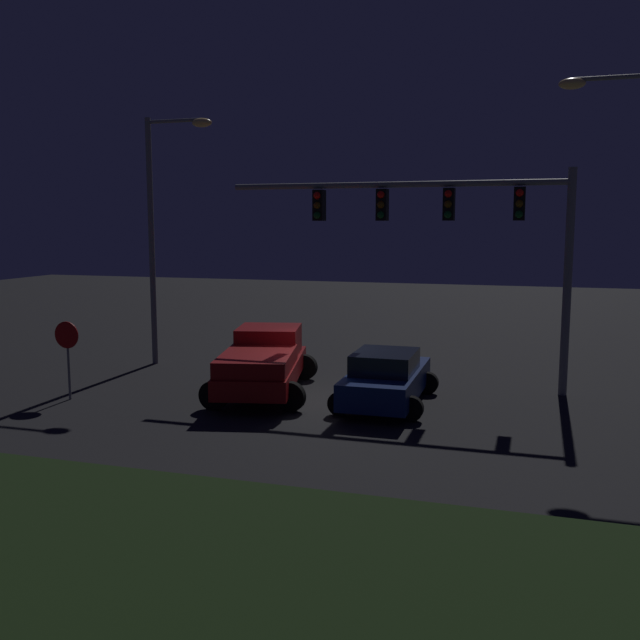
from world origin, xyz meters
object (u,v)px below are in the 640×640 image
at_px(street_lamp_left, 163,213).
at_px(stop_sign, 67,345).
at_px(traffic_signal_gantry, 450,220).
at_px(car_sedan, 386,378).
at_px(pickup_truck, 264,359).

xyz_separation_m(street_lamp_left, stop_sign, (-0.11, -5.33, -3.76)).
relative_size(traffic_signal_gantry, street_lamp_left, 1.21).
distance_m(car_sedan, traffic_signal_gantry, 5.18).
bearing_deg(traffic_signal_gantry, street_lamp_left, 176.01).
relative_size(pickup_truck, car_sedan, 1.29).
bearing_deg(stop_sign, pickup_truck, 26.37).
xyz_separation_m(traffic_signal_gantry, stop_sign, (-9.99, -4.65, -3.47)).
xyz_separation_m(pickup_truck, street_lamp_left, (-4.83, 2.89, 4.32)).
height_order(pickup_truck, stop_sign, stop_sign).
bearing_deg(stop_sign, traffic_signal_gantry, 24.93).
xyz_separation_m(traffic_signal_gantry, street_lamp_left, (-9.89, 0.69, 0.29)).
distance_m(traffic_signal_gantry, street_lamp_left, 9.92).
distance_m(pickup_truck, stop_sign, 5.54).
height_order(car_sedan, street_lamp_left, street_lamp_left).
xyz_separation_m(pickup_truck, traffic_signal_gantry, (5.05, 2.20, 4.03)).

